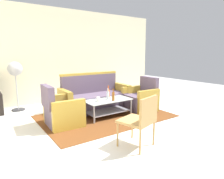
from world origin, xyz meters
name	(u,v)px	position (x,y,z in m)	size (l,w,h in m)	color
ground_plane	(130,127)	(0.00, 0.00, 0.00)	(14.00, 14.00, 0.00)	silver
wall_back	(68,56)	(0.00, 3.06, 1.40)	(6.52, 0.12, 2.80)	beige
rug	(105,116)	(-0.03, 0.87, 0.01)	(2.94, 2.01, 0.01)	brown
couch	(95,98)	(0.03, 1.48, 0.32)	(1.81, 0.75, 0.96)	#5B4C60
armchair_left	(62,112)	(-1.09, 0.88, 0.29)	(0.73, 0.79, 0.85)	#5B4C60
armchair_right	(141,99)	(1.02, 0.79, 0.29)	(0.72, 0.78, 0.85)	#5B4C60
coffee_table	(108,105)	(0.01, 0.84, 0.27)	(1.10, 0.60, 0.40)	silver
bottle_clear	(108,95)	(0.02, 0.84, 0.51)	(0.06, 0.06, 0.26)	silver
bottle_orange	(108,93)	(0.13, 0.99, 0.52)	(0.06, 0.06, 0.30)	#D85919
bottle_brown	(113,96)	(0.05, 0.66, 0.51)	(0.06, 0.06, 0.28)	brown
cup	(98,99)	(-0.26, 0.80, 0.46)	(0.08, 0.08, 0.10)	silver
pedestal_fan	(15,72)	(-1.64, 2.60, 1.01)	(0.36, 0.36, 1.27)	#2D2D33
wicker_chair	(141,118)	(-0.42, -0.78, 0.49)	(0.59, 0.59, 0.84)	#AD844C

